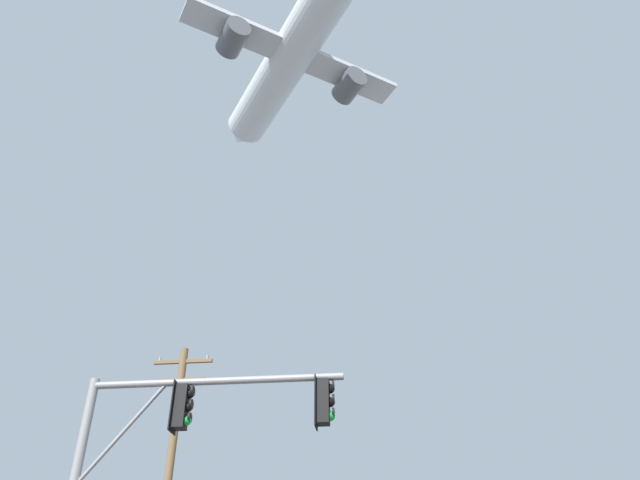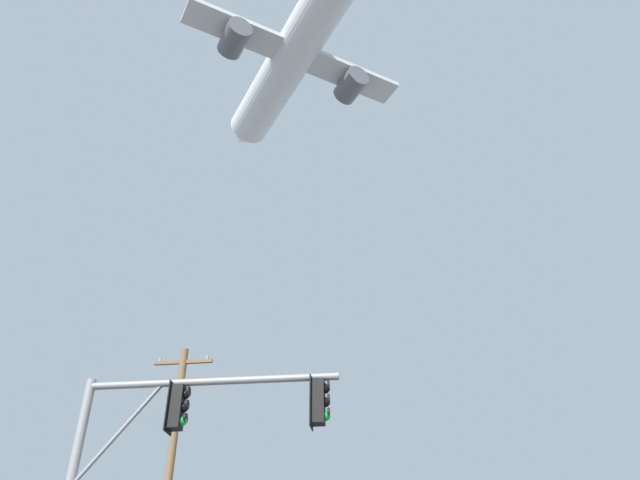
{
  "view_description": "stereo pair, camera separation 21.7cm",
  "coord_description": "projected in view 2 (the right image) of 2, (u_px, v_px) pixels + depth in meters",
  "views": [
    {
      "loc": [
        0.72,
        -5.6,
        1.63
      ],
      "look_at": [
        -1.57,
        16.09,
        15.8
      ],
      "focal_mm": 34.51,
      "sensor_mm": 36.0,
      "label": 1
    },
    {
      "loc": [
        0.94,
        -5.57,
        1.63
      ],
      "look_at": [
        -1.57,
        16.09,
        15.8
      ],
      "focal_mm": 34.51,
      "sensor_mm": 36.0,
      "label": 2
    }
  ],
  "objects": [
    {
      "name": "airplane",
      "position": [
        293.0,
        56.0,
        54.12
      ],
      "size": [
        17.97,
        23.1,
        7.04
      ],
      "color": "white"
    },
    {
      "name": "signal_pole_near",
      "position": [
        164.0,
        453.0,
        12.2
      ],
      "size": [
        5.45,
        0.47,
        6.32
      ],
      "color": "gray",
      "rests_on": "ground"
    }
  ]
}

